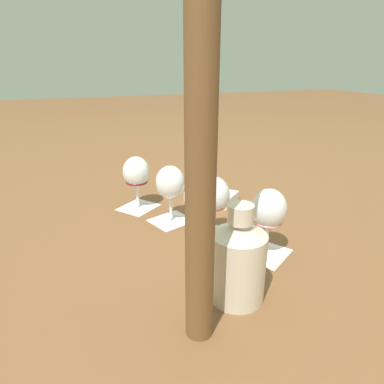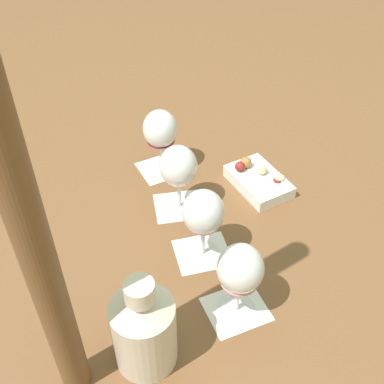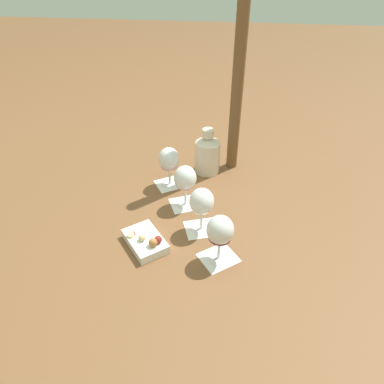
# 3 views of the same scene
# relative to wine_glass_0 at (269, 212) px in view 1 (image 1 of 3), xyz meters

# --- Properties ---
(ground_plane) EXTENTS (8.00, 8.00, 0.00)m
(ground_plane) POSITION_rel_wine_glass_0_xyz_m (0.20, 0.12, -0.12)
(ground_plane) COLOR brown
(tasting_card_0) EXTENTS (0.15, 0.15, 0.00)m
(tasting_card_0) POSITION_rel_wine_glass_0_xyz_m (0.00, -0.00, -0.11)
(tasting_card_0) COLOR white
(tasting_card_0) RESTS_ON ground_plane
(tasting_card_1) EXTENTS (0.14, 0.15, 0.00)m
(tasting_card_1) POSITION_rel_wine_glass_0_xyz_m (0.13, 0.09, -0.11)
(tasting_card_1) COLOR white
(tasting_card_1) RESTS_ON ground_plane
(tasting_card_2) EXTENTS (0.14, 0.14, 0.00)m
(tasting_card_2) POSITION_rel_wine_glass_0_xyz_m (0.26, 0.16, -0.11)
(tasting_card_2) COLOR white
(tasting_card_2) RESTS_ON ground_plane
(tasting_card_3) EXTENTS (0.15, 0.15, 0.00)m
(tasting_card_3) POSITION_rel_wine_glass_0_xyz_m (0.40, 0.24, -0.11)
(tasting_card_3) COLOR white
(tasting_card_3) RESTS_ON ground_plane
(wine_glass_0) EXTENTS (0.09, 0.09, 0.17)m
(wine_glass_0) POSITION_rel_wine_glass_0_xyz_m (0.00, 0.00, 0.00)
(wine_glass_0) COLOR white
(wine_glass_0) RESTS_ON tasting_card_0
(wine_glass_1) EXTENTS (0.09, 0.09, 0.17)m
(wine_glass_1) POSITION_rel_wine_glass_0_xyz_m (0.13, 0.09, -0.00)
(wine_glass_1) COLOR white
(wine_glass_1) RESTS_ON tasting_card_1
(wine_glass_2) EXTENTS (0.09, 0.09, 0.17)m
(wine_glass_2) POSITION_rel_wine_glass_0_xyz_m (0.26, 0.16, -0.00)
(wine_glass_2) COLOR white
(wine_glass_2) RESTS_ON tasting_card_2
(wine_glass_3) EXTENTS (0.09, 0.09, 0.17)m
(wine_glass_3) POSITION_rel_wine_glass_0_xyz_m (0.40, 0.24, -0.00)
(wine_glass_3) COLOR white
(wine_glass_3) RESTS_ON tasting_card_3
(ceramic_vase) EXTENTS (0.11, 0.11, 0.21)m
(ceramic_vase) POSITION_rel_wine_glass_0_xyz_m (-0.12, 0.15, -0.03)
(ceramic_vase) COLOR beige
(ceramic_vase) RESTS_ON ground_plane
(snack_dish) EXTENTS (0.19, 0.18, 0.06)m
(snack_dish) POSITION_rel_wine_glass_0_xyz_m (0.37, -0.01, -0.10)
(snack_dish) COLOR white
(snack_dish) RESTS_ON ground_plane
(umbrella_pole) EXTENTS (0.05, 0.05, 0.85)m
(umbrella_pole) POSITION_rel_wine_glass_0_xyz_m (-0.19, 0.25, 0.31)
(umbrella_pole) COLOR brown
(umbrella_pole) RESTS_ON ground_plane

